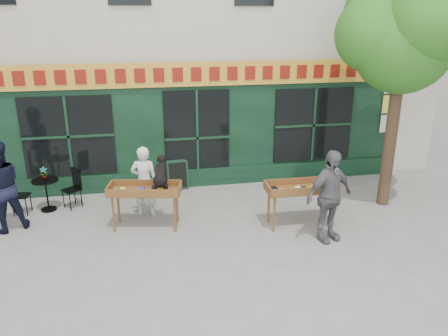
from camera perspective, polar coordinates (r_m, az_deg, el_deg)
The scene contains 13 objects.
ground at distance 9.78m, azimuth -1.57°, elevation -7.23°, with size 80.00×80.00×0.00m, color slate.
street_tree at distance 10.68m, azimuth 22.56°, elevation 16.49°, with size 3.05×2.90×5.60m.
book_cart_center at distance 9.45m, azimuth -10.30°, elevation -3.08°, with size 1.59×0.90×0.99m.
dog at distance 9.24m, azimuth -8.30°, elevation -0.37°, with size 0.34×0.60×0.60m, color black, non-canonical shape.
woman at distance 10.05m, azimuth -10.37°, elevation -1.71°, with size 0.60×0.39×1.64m, color silver.
book_cart_right at distance 9.55m, azimuth 10.05°, elevation -2.82°, with size 1.51×0.64×0.99m.
man_right at distance 8.97m, azimuth 13.57°, elevation -3.62°, with size 1.12×0.47×1.91m, color #55555A.
bistro_table at distance 11.02m, azimuth -22.22°, elevation -2.52°, with size 0.60×0.60×0.76m.
bistro_chair_left at distance 11.09m, azimuth -25.54°, elevation -2.79°, with size 0.40×0.40×0.95m.
bistro_chair_right at distance 11.00m, azimuth -18.98°, elevation -2.08°, with size 0.51×0.51×0.95m.
potted_plant at distance 10.90m, azimuth -22.47°, elevation -0.67°, with size 0.17×0.11×0.32m, color gray.
man_left at distance 10.23m, azimuth -27.26°, elevation -2.23°, with size 0.96×0.75×1.98m, color black.
chalkboard at distance 11.57m, azimuth -6.03°, elevation -0.91°, with size 0.58×0.26×0.79m.
Camera 1 is at (-1.39, -8.66, 4.34)m, focal length 35.00 mm.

